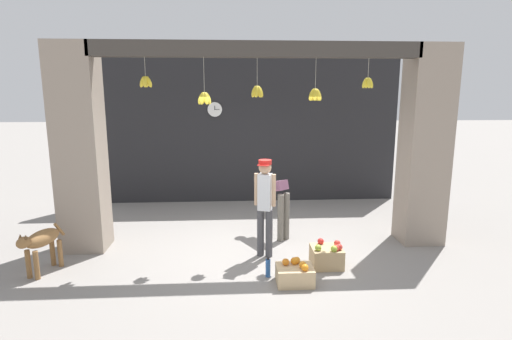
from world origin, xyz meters
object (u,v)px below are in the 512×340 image
object	(u,v)px
dog	(41,242)
water_bottle	(268,268)
wall_clock	(215,109)
shopkeeper	(265,201)
fruit_crate_apples	(327,256)
fruit_crate_oranges	(295,274)
worker_stooping	(274,197)

from	to	relation	value
dog	water_bottle	bearing A→B (deg)	104.27
water_bottle	wall_clock	xyz separation A→B (m)	(-0.87, 4.02, 2.05)
shopkeeper	water_bottle	size ratio (longest dim) A/B	5.43
fruit_crate_apples	wall_clock	size ratio (longest dim) A/B	1.28
water_bottle	shopkeeper	bearing A→B (deg)	88.97
shopkeeper	wall_clock	world-z (taller)	wall_clock
dog	wall_clock	distance (m)	4.70
fruit_crate_oranges	fruit_crate_apples	size ratio (longest dim) A/B	1.10
fruit_crate_oranges	dog	bearing A→B (deg)	171.51
fruit_crate_oranges	wall_clock	size ratio (longest dim) A/B	1.41
shopkeeper	water_bottle	bearing A→B (deg)	108.73
wall_clock	fruit_crate_oranges	bearing A→B (deg)	-73.90
worker_stooping	wall_clock	size ratio (longest dim) A/B	3.12
dog	fruit_crate_oranges	xyz separation A→B (m)	(3.57, -0.53, -0.33)
shopkeeper	fruit_crate_apples	world-z (taller)	shopkeeper
shopkeeper	wall_clock	bearing A→B (deg)	-55.12
dog	water_bottle	size ratio (longest dim) A/B	2.88
shopkeeper	water_bottle	xyz separation A→B (m)	(-0.01, -0.73, -0.77)
fruit_crate_oranges	wall_clock	world-z (taller)	wall_clock
fruit_crate_apples	wall_clock	xyz separation A→B (m)	(-1.78, 3.72, 2.02)
shopkeeper	fruit_crate_oranges	distance (m)	1.27
shopkeeper	wall_clock	size ratio (longest dim) A/B	4.43
worker_stooping	water_bottle	size ratio (longest dim) A/B	3.83
shopkeeper	worker_stooping	distance (m)	0.92
dog	shopkeeper	size ratio (longest dim) A/B	0.53
shopkeeper	fruit_crate_apples	size ratio (longest dim) A/B	3.46
worker_stooping	fruit_crate_apples	xyz separation A→B (m)	(0.65, -1.32, -0.57)
water_bottle	wall_clock	world-z (taller)	wall_clock
wall_clock	fruit_crate_apples	bearing A→B (deg)	-64.42
fruit_crate_oranges	water_bottle	bearing A→B (deg)	148.01
dog	fruit_crate_apples	world-z (taller)	dog
shopkeeper	fruit_crate_oranges	size ratio (longest dim) A/B	3.13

